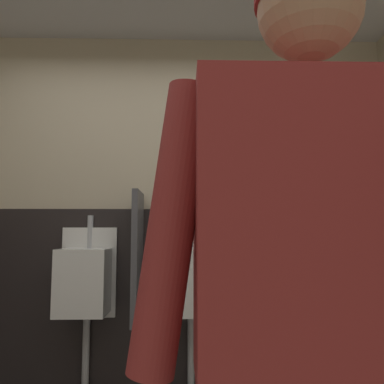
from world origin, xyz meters
TOP-DOWN VIEW (x-y plane):
  - wall_back at (0.00, 1.59)m, footprint 4.13×0.12m
  - wainscot_band_back at (0.00, 1.51)m, footprint 3.53×0.03m
  - urinal_left at (-0.49, 1.37)m, footprint 0.40×0.34m
  - urinal_middle at (0.26, 1.37)m, footprint 0.40×0.34m
  - privacy_divider_panel at (-0.12, 1.30)m, footprint 0.04×0.40m
  - person at (0.45, -0.69)m, footprint 0.69×0.60m

SIDE VIEW (x-z plane):
  - wainscot_band_back at x=0.00m, z-range 0.00..1.29m
  - urinal_left at x=-0.49m, z-range 0.16..1.40m
  - urinal_middle at x=0.26m, z-range 0.16..1.40m
  - privacy_divider_panel at x=-0.12m, z-range 0.50..1.40m
  - person at x=0.45m, z-range 0.15..1.82m
  - wall_back at x=0.00m, z-range 0.00..2.65m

